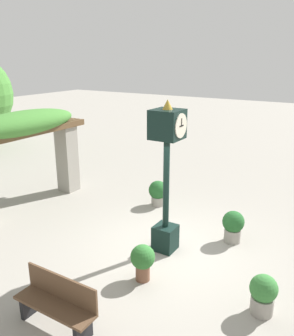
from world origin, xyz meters
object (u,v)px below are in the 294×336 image
(pedestal_clock, at_px, (166,168))
(potted_plant_far_right, at_px, (233,225))
(potted_plant_near_right, at_px, (143,260))
(potted_plant_near_left, at_px, (158,192))
(park_bench, at_px, (57,303))
(potted_plant_far_left, at_px, (263,294))

(pedestal_clock, xyz_separation_m, potted_plant_far_right, (1.17, -1.22, -1.57))
(pedestal_clock, height_order, potted_plant_near_right, pedestal_clock)
(potted_plant_near_right, relative_size, potted_plant_far_right, 0.97)
(pedestal_clock, distance_m, potted_plant_near_right, 2.02)
(pedestal_clock, bearing_deg, potted_plant_near_right, -171.74)
(potted_plant_near_left, relative_size, park_bench, 0.51)
(pedestal_clock, height_order, park_bench, pedestal_clock)
(potted_plant_near_left, height_order, park_bench, park_bench)
(potted_plant_near_right, bearing_deg, potted_plant_far_right, -22.87)
(potted_plant_far_right, bearing_deg, potted_plant_near_left, 69.69)
(potted_plant_near_right, xyz_separation_m, potted_plant_far_right, (2.46, -1.04, -0.02))
(potted_plant_near_left, relative_size, potted_plant_far_left, 1.03)
(pedestal_clock, relative_size, park_bench, 2.30)
(potted_plant_near_left, bearing_deg, potted_plant_near_right, -154.80)
(potted_plant_near_left, relative_size, potted_plant_far_right, 0.97)
(potted_plant_far_right, xyz_separation_m, park_bench, (-4.28, 1.57, 0.00))
(potted_plant_near_right, distance_m, potted_plant_far_right, 2.67)
(potted_plant_far_left, bearing_deg, pedestal_clock, 67.68)
(potted_plant_near_left, bearing_deg, pedestal_clock, -146.39)
(potted_plant_near_left, distance_m, potted_plant_near_right, 3.80)
(potted_plant_far_left, height_order, potted_plant_far_right, potted_plant_far_right)
(pedestal_clock, bearing_deg, potted_plant_far_right, -46.24)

